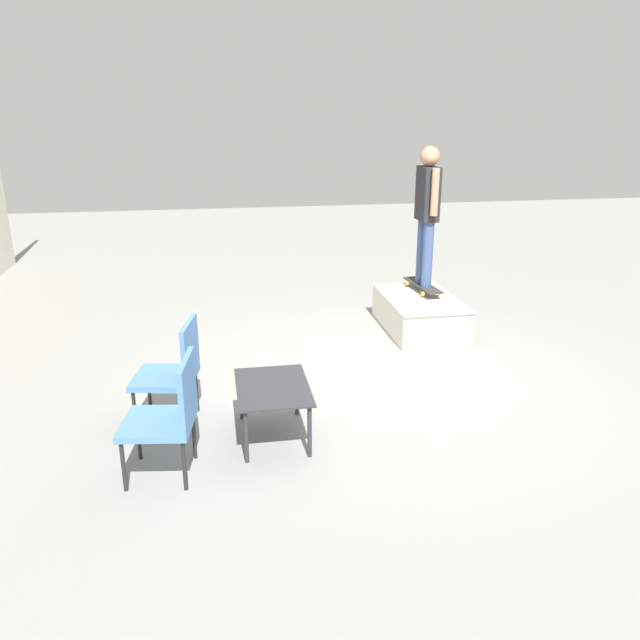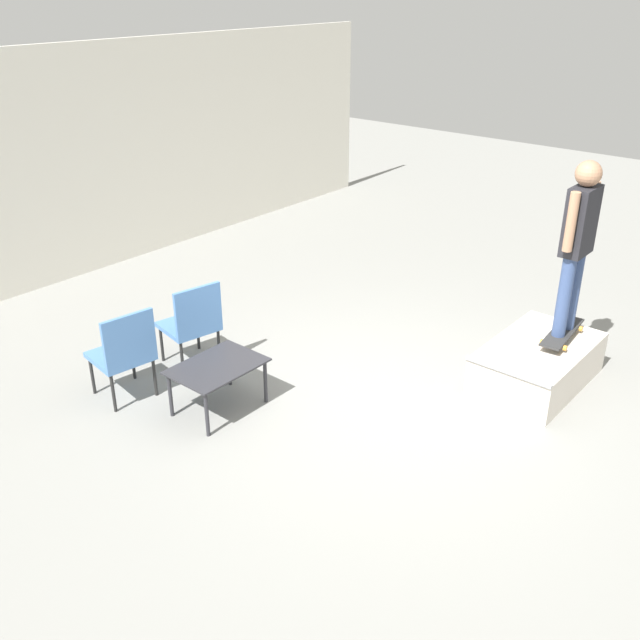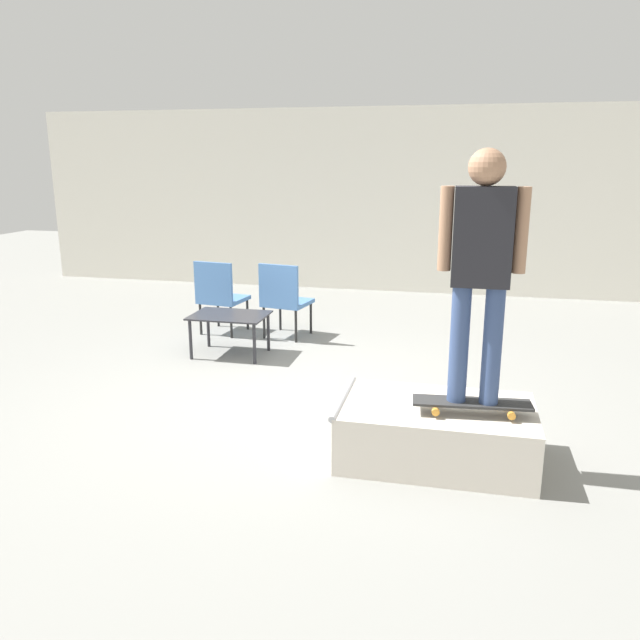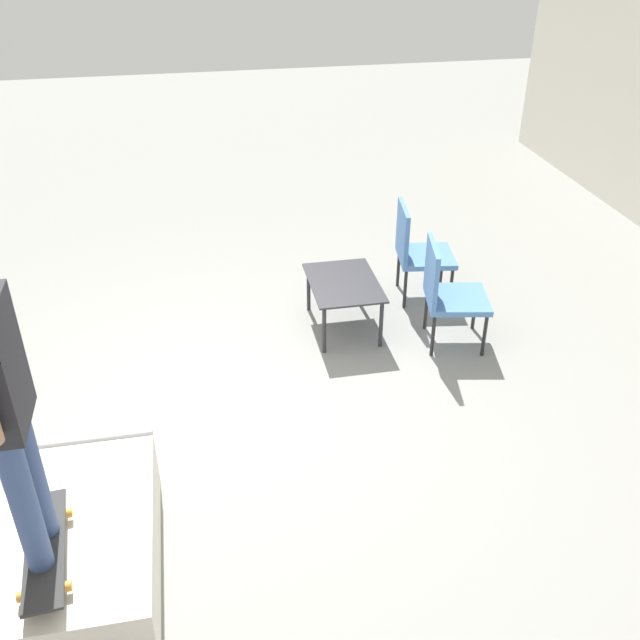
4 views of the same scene
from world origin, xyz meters
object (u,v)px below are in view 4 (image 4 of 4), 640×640
object	(u,v)px
patio_chair_left	(417,248)
patio_chair_right	(447,290)
skateboard_on_ramp	(45,548)
coffee_table	(344,287)
skate_ramp_box	(81,548)

from	to	relation	value
patio_chair_left	patio_chair_right	world-z (taller)	same
skateboard_on_ramp	coffee_table	size ratio (longest dim) A/B	0.99
skate_ramp_box	coffee_table	distance (m)	3.19
skateboard_on_ramp	coffee_table	world-z (taller)	skateboard_on_ramp
skate_ramp_box	skateboard_on_ramp	bearing A→B (deg)	-24.87
skateboard_on_ramp	skate_ramp_box	bearing A→B (deg)	149.89
skate_ramp_box	patio_chair_right	distance (m)	3.54
skate_ramp_box	patio_chair_right	xyz separation A→B (m)	(-1.99, 2.90, 0.31)
patio_chair_right	patio_chair_left	bearing A→B (deg)	10.87
coffee_table	skateboard_on_ramp	bearing A→B (deg)	-39.82
patio_chair_right	skate_ramp_box	bearing A→B (deg)	135.31
skateboard_on_ramp	patio_chair_right	world-z (taller)	patio_chair_right
skateboard_on_ramp	patio_chair_left	world-z (taller)	patio_chair_left
skateboard_on_ramp	patio_chair_left	bearing A→B (deg)	130.39
skateboard_on_ramp	patio_chair_left	size ratio (longest dim) A/B	0.88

